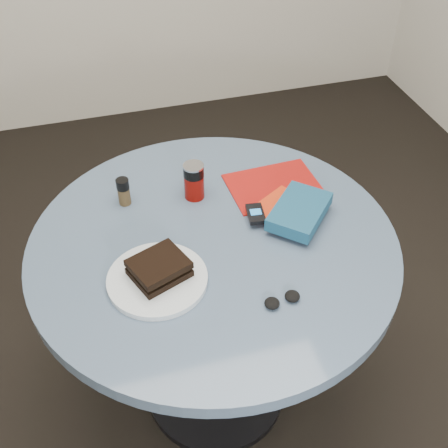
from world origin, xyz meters
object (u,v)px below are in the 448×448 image
object	(u,v)px
pepper_grinder	(124,191)
table	(214,281)
plate	(157,279)
soda_can	(194,181)
magazine	(274,186)
novel	(299,211)
sandwich	(159,268)
mp3_player	(256,214)
headphones	(282,300)
red_book	(279,207)

from	to	relation	value
pepper_grinder	table	bearing A→B (deg)	-46.97
plate	soda_can	world-z (taller)	soda_can
soda_can	magazine	bearing A→B (deg)	-4.95
plate	novel	bearing A→B (deg)	15.26
sandwich	novel	world-z (taller)	sandwich
magazine	soda_can	bearing A→B (deg)	172.39
table	novel	distance (m)	0.32
mp3_player	headphones	bearing A→B (deg)	-96.11
table	red_book	bearing A→B (deg)	17.39
soda_can	mp3_player	distance (m)	0.21
mp3_player	headphones	size ratio (longest dim) A/B	0.87
plate	sandwich	world-z (taller)	sandwich
table	mp3_player	distance (m)	0.23
table	pepper_grinder	distance (m)	0.36
soda_can	mp3_player	bearing A→B (deg)	-47.56
sandwich	magazine	size ratio (longest dim) A/B	0.61
sandwich	novel	size ratio (longest dim) A/B	0.84
plate	mp3_player	world-z (taller)	mp3_player
magazine	red_book	xyz separation A→B (m)	(-0.02, -0.11, 0.01)
novel	magazine	bearing A→B (deg)	47.42
sandwich	novel	bearing A→B (deg)	14.61
soda_can	mp3_player	size ratio (longest dim) A/B	1.34
soda_can	magazine	size ratio (longest dim) A/B	0.42
pepper_grinder	novel	world-z (taller)	pepper_grinder
sandwich	mp3_player	bearing A→B (deg)	25.77
novel	table	bearing A→B (deg)	134.56
table	novel	xyz separation A→B (m)	(0.25, 0.01, 0.20)
novel	mp3_player	bearing A→B (deg)	115.20
soda_can	headphones	xyz separation A→B (m)	(0.11, -0.45, -0.05)
sandwich	plate	bearing A→B (deg)	-138.34
headphones	plate	bearing A→B (deg)	151.56
plate	table	bearing A→B (deg)	31.89
plate	pepper_grinder	size ratio (longest dim) A/B	2.98
sandwich	mp3_player	size ratio (longest dim) A/B	1.96
headphones	red_book	bearing A→B (deg)	71.35
red_book	pepper_grinder	bearing A→B (deg)	128.57
plate	magazine	bearing A→B (deg)	34.61
table	sandwich	distance (m)	0.28
red_book	mp3_player	size ratio (longest dim) A/B	1.89
table	headphones	xyz separation A→B (m)	(0.10, -0.26, 0.17)
sandwich	headphones	distance (m)	0.31
pepper_grinder	headphones	bearing A→B (deg)	-57.22
magazine	novel	world-z (taller)	novel
table	mp3_player	xyz separation A→B (m)	(0.13, 0.04, 0.19)
magazine	headphones	distance (m)	0.45
magazine	red_book	size ratio (longest dim) A/B	1.69
soda_can	sandwich	bearing A→B (deg)	-118.59
table	novel	world-z (taller)	novel
pepper_grinder	magazine	bearing A→B (deg)	-5.92
table	sandwich	xyz separation A→B (m)	(-0.17, -0.10, 0.20)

